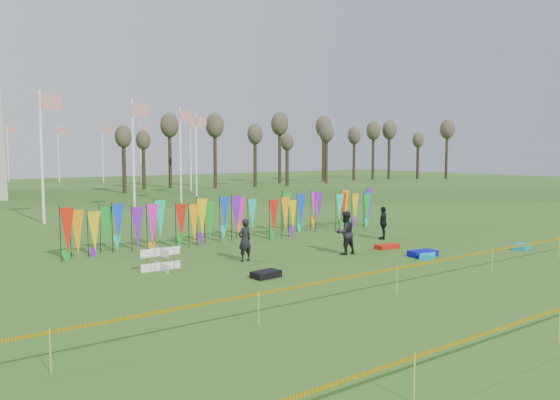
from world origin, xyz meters
TOP-DOWN VIEW (x-y plane):
  - ground at (0.00, 0.00)m, footprint 160.00×160.00m
  - banner_row at (0.28, 8.81)m, footprint 18.64×0.64m
  - caution_tape_near at (-0.22, -2.74)m, footprint 26.00×0.02m
  - tree_line at (32.00, 44.00)m, footprint 53.92×1.92m
  - box_kite at (-6.37, 4.64)m, footprint 0.78×0.78m
  - person_left at (-2.94, 4.30)m, footprint 0.67×0.52m
  - person_mid at (1.33, 3.06)m, footprint 0.95×0.65m
  - person_right at (5.59, 4.89)m, footprint 1.09×1.02m
  - kite_bag_turquoise at (3.47, 0.42)m, footprint 1.16×0.98m
  - kite_bag_blue at (3.64, 0.81)m, footprint 1.27×0.80m
  - kite_bag_red at (3.77, 2.92)m, footprint 1.14×0.60m
  - kite_bag_black at (-3.86, 1.48)m, footprint 1.05×0.66m
  - kite_bag_teal at (8.58, -0.72)m, footprint 1.26×0.86m

SIDE VIEW (x-z plane):
  - ground at x=0.00m, z-range 0.00..0.00m
  - kite_bag_red at x=3.77m, z-range 0.00..0.20m
  - kite_bag_turquoise at x=3.47m, z-range 0.00..0.21m
  - kite_bag_teal at x=8.58m, z-range 0.00..0.22m
  - kite_bag_black at x=-3.86m, z-range 0.00..0.23m
  - kite_bag_blue at x=3.64m, z-range 0.00..0.25m
  - box_kite at x=-6.37m, z-range 0.00..0.86m
  - caution_tape_near at x=-0.22m, z-range 0.33..1.23m
  - person_right at x=5.59m, z-range 0.00..1.64m
  - person_left at x=-2.94m, z-range 0.00..1.71m
  - person_mid at x=1.33m, z-range 0.00..1.84m
  - banner_row at x=0.28m, z-range 0.17..2.26m
  - tree_line at x=32.00m, z-range 2.25..10.09m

